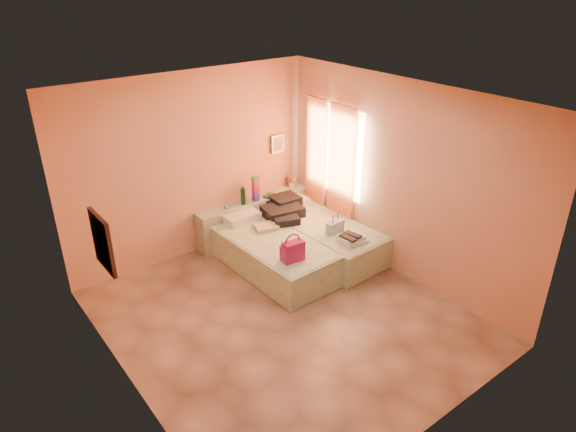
% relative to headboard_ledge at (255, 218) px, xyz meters
% --- Properties ---
extents(ground, '(4.50, 4.50, 0.00)m').
position_rel_headboard_ledge_xyz_m(ground, '(-0.98, -2.10, -0.33)').
color(ground, tan).
rests_on(ground, ground).
extents(room_walls, '(4.02, 4.51, 2.81)m').
position_rel_headboard_ledge_xyz_m(room_walls, '(-0.77, -1.53, 1.46)').
color(room_walls, tan).
rests_on(room_walls, ground).
extents(headboard_ledge, '(2.05, 0.30, 0.65)m').
position_rel_headboard_ledge_xyz_m(headboard_ledge, '(0.00, 0.00, 0.00)').
color(headboard_ledge, '#B3BA98').
rests_on(headboard_ledge, ground).
extents(bed_left, '(0.97, 2.03, 0.50)m').
position_rel_headboard_ledge_xyz_m(bed_left, '(-0.42, -1.05, -0.08)').
color(bed_left, beige).
rests_on(bed_left, ground).
extents(bed_right, '(0.97, 2.03, 0.50)m').
position_rel_headboard_ledge_xyz_m(bed_right, '(0.52, -1.11, -0.08)').
color(bed_right, beige).
rests_on(bed_right, ground).
extents(water_bottle, '(0.09, 0.09, 0.28)m').
position_rel_headboard_ledge_xyz_m(water_bottle, '(-0.23, -0.04, 0.46)').
color(water_bottle, '#123322').
rests_on(water_bottle, headboard_ledge).
extents(rainbow_box, '(0.09, 0.09, 0.41)m').
position_rel_headboard_ledge_xyz_m(rainbow_box, '(0.00, -0.05, 0.53)').
color(rainbow_box, '#9B1351').
rests_on(rainbow_box, headboard_ledge).
extents(small_dish, '(0.14, 0.14, 0.03)m').
position_rel_headboard_ledge_xyz_m(small_dish, '(-0.51, 0.01, 0.34)').
color(small_dish, '#549A7B').
rests_on(small_dish, headboard_ledge).
extents(green_book, '(0.24, 0.21, 0.03)m').
position_rel_headboard_ledge_xyz_m(green_book, '(0.27, -0.06, 0.34)').
color(green_book, '#284C34').
rests_on(green_book, headboard_ledge).
extents(flower_vase, '(0.19, 0.19, 0.24)m').
position_rel_headboard_ledge_xyz_m(flower_vase, '(0.81, 0.04, 0.45)').
color(flower_vase, white).
rests_on(flower_vase, headboard_ledge).
extents(magenta_handbag, '(0.32, 0.20, 0.29)m').
position_rel_headboard_ledge_xyz_m(magenta_handbag, '(-0.52, -1.68, 0.32)').
color(magenta_handbag, '#9B1351').
rests_on(magenta_handbag, bed_left).
extents(khaki_garment, '(0.40, 0.35, 0.06)m').
position_rel_headboard_ledge_xyz_m(khaki_garment, '(-0.27, -0.71, 0.20)').
color(khaki_garment, tan).
rests_on(khaki_garment, bed_left).
extents(clothes_pile, '(0.78, 0.78, 0.20)m').
position_rel_headboard_ledge_xyz_m(clothes_pile, '(0.25, -0.51, 0.27)').
color(clothes_pile, black).
rests_on(clothes_pile, bed_right).
extents(blue_handbag, '(0.29, 0.15, 0.18)m').
position_rel_headboard_ledge_xyz_m(blue_handbag, '(0.47, -1.44, 0.27)').
color(blue_handbag, '#385487').
rests_on(blue_handbag, bed_right).
extents(towel_stack, '(0.38, 0.34, 0.10)m').
position_rel_headboard_ledge_xyz_m(towel_stack, '(0.48, -1.81, 0.23)').
color(towel_stack, silver).
rests_on(towel_stack, bed_right).
extents(sandal_pair, '(0.22, 0.28, 0.03)m').
position_rel_headboard_ledge_xyz_m(sandal_pair, '(0.42, -1.83, 0.29)').
color(sandal_pair, black).
rests_on(sandal_pair, towel_stack).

